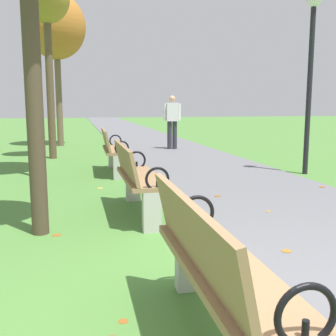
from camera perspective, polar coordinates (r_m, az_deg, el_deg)
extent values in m
plane|color=#4C7F38|center=(2.77, 17.09, -21.64)|extent=(80.00, 80.00, 0.00)
cube|color=slate|center=(20.28, -5.26, 5.05)|extent=(2.95, 44.00, 0.02)
cube|color=#93704C|center=(2.39, 7.81, -13.72)|extent=(0.47, 1.61, 0.05)
cube|color=#93704C|center=(2.26, 3.33, -8.94)|extent=(0.15, 1.60, 0.40)
cube|color=#B7B5AD|center=(3.14, 3.03, -12.90)|extent=(0.20, 0.12, 0.45)
torus|color=black|center=(1.74, 18.82, -19.00)|extent=(0.27, 0.03, 0.27)
cylinder|color=black|center=(1.78, 18.68, -21.28)|extent=(0.03, 0.03, 0.12)
torus|color=black|center=(3.06, 4.09, -6.30)|extent=(0.27, 0.03, 0.27)
cylinder|color=black|center=(3.08, 4.07, -7.73)|extent=(0.03, 0.03, 0.12)
cube|color=#93704C|center=(5.13, -3.83, -1.34)|extent=(0.44, 1.60, 0.05)
cube|color=#93704C|center=(5.07, -5.98, 1.08)|extent=(0.13, 1.60, 0.40)
cube|color=#B7B5AD|center=(4.48, -2.30, -6.15)|extent=(0.20, 0.12, 0.45)
cube|color=#B7B5AD|center=(5.90, -4.93, -2.47)|extent=(0.20, 0.12, 0.45)
torus|color=black|center=(4.39, -1.51, -1.57)|extent=(0.27, 0.03, 0.27)
cylinder|color=black|center=(4.40, -1.51, -2.60)|extent=(0.03, 0.03, 0.12)
torus|color=black|center=(5.87, -4.43, 1.09)|extent=(0.27, 0.03, 0.27)
cylinder|color=black|center=(5.88, -4.42, 0.32)|extent=(0.03, 0.03, 0.12)
cube|color=#93704C|center=(8.29, -7.39, 2.56)|extent=(0.48, 1.61, 0.05)
cube|color=#93704C|center=(8.25, -8.74, 4.07)|extent=(0.16, 1.60, 0.40)
cube|color=#B7B5AD|center=(7.59, -6.92, 0.07)|extent=(0.20, 0.12, 0.45)
cube|color=#B7B5AD|center=(9.05, -7.71, 1.50)|extent=(0.20, 0.12, 0.45)
torus|color=black|center=(7.53, -6.51, 2.81)|extent=(0.27, 0.04, 0.27)
cylinder|color=black|center=(7.53, -6.50, 2.20)|extent=(0.03, 0.03, 0.12)
torus|color=black|center=(9.03, -7.39, 3.82)|extent=(0.27, 0.04, 0.27)
cylinder|color=black|center=(9.04, -7.38, 3.31)|extent=(0.03, 0.03, 0.12)
cylinder|color=#4C3D2D|center=(4.48, -18.29, 9.48)|extent=(0.18, 0.18, 2.93)
cylinder|color=brown|center=(8.08, -18.21, 12.22)|extent=(0.12, 0.12, 3.82)
cylinder|color=brown|center=(10.82, -16.22, 10.72)|extent=(0.19, 0.19, 3.57)
cylinder|color=brown|center=(14.07, -15.06, 9.53)|extent=(0.20, 0.20, 3.19)
ellipsoid|color=#B26B28|center=(14.28, -15.45, 18.61)|extent=(1.89, 1.89, 2.08)
cylinder|color=#2D2D38|center=(12.51, 0.95, 4.65)|extent=(0.14, 0.14, 0.85)
cylinder|color=#2D2D38|center=(12.49, 0.22, 4.65)|extent=(0.14, 0.14, 0.85)
cube|color=white|center=(12.47, 0.59, 7.88)|extent=(0.37, 0.26, 0.56)
sphere|color=tan|center=(12.47, 0.59, 9.67)|extent=(0.20, 0.20, 0.20)
cylinder|color=white|center=(12.49, 1.60, 7.88)|extent=(0.09, 0.09, 0.52)
cylinder|color=white|center=(12.45, -0.43, 7.88)|extent=(0.09, 0.09, 0.52)
cylinder|color=black|center=(8.52, 19.19, 9.89)|extent=(0.10, 0.10, 3.20)
cylinder|color=#93511E|center=(7.25, 20.83, -2.50)|extent=(0.14, 0.14, 0.00)
cylinder|color=#93511E|center=(2.83, -6.31, -20.56)|extent=(0.09, 0.09, 0.00)
cylinder|color=#BC842D|center=(5.42, 13.88, -5.92)|extent=(0.08, 0.08, 0.00)
cylinder|color=#AD6B23|center=(4.06, 16.30, -11.12)|extent=(0.09, 0.09, 0.00)
cylinder|color=#93511E|center=(4.57, -15.36, -9.06)|extent=(0.14, 0.14, 0.00)
cylinder|color=#93511E|center=(6.16, 6.97, -3.92)|extent=(0.13, 0.13, 0.00)
cylinder|color=gold|center=(6.89, -9.49, -2.77)|extent=(0.12, 0.12, 0.00)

